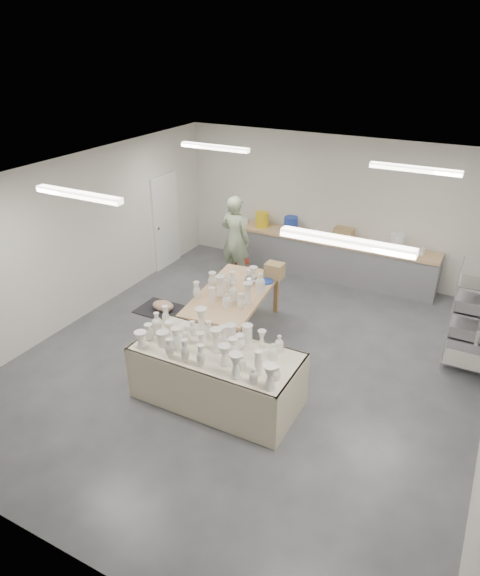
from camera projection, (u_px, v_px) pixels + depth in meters
The scene contains 8 objects.
room at pixel (249, 241), 7.62m from camera, with size 8.00×8.02×3.00m.
back_counter at pixel (328, 256), 11.12m from camera, with size 4.60×0.60×1.24m.
drying_table at pixel (216, 373), 7.34m from camera, with size 2.37×1.12×1.21m.
work_table at pixel (237, 290), 8.87m from camera, with size 1.35×2.30×1.19m.
rug at pixel (163, 310), 9.93m from camera, with size 1.00×0.70×0.02m, color black.
cat at pixel (164, 306), 9.87m from camera, with size 0.50×0.41×0.19m.
potter at pixel (235, 239), 10.80m from camera, with size 0.68×0.45×1.87m, color #97A983.
red_stool at pixel (241, 262), 11.30m from camera, with size 0.38×0.38×0.34m.
Camera 1 is at (3.12, -6.27, 4.82)m, focal length 32.00 mm.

